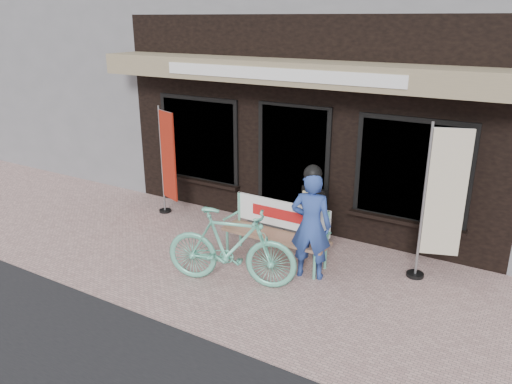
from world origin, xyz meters
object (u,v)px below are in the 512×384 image
Objects in this scene: bench at (278,227)px; bicycle at (231,247)px; nobori_cream at (441,202)px; menu_stand at (313,214)px; nobori_red at (167,161)px; person at (311,223)px.

bicycle reaches higher than bench.
nobori_cream is (2.19, 0.61, 0.63)m from bench.
menu_stand is at bearing 153.20° from nobori_cream.
bicycle is at bearing -12.60° from nobori_red.
bench is at bearing 145.73° from person.
bench is 1.01m from bicycle.
nobori_red reaches higher than menu_stand.
menu_stand reaches higher than bench.
menu_stand is (0.18, 0.89, -0.06)m from bench.
bicycle is at bearing -165.35° from nobori_cream.
bicycle is at bearing -153.01° from person.
bench is 0.75× the size of nobori_cream.
person is at bearing -54.74° from menu_stand.
nobori_cream is (1.54, 0.85, 0.35)m from person.
nobori_red is at bearing 40.64° from bicycle.
nobori_cream is at bearing 4.97° from menu_stand.
bench is 2.36m from nobori_cream.
menu_stand is (-2.01, 0.28, -0.69)m from nobori_cream.
bench is 0.83× the size of nobori_red.
person is (0.65, -0.24, 0.29)m from bench.
nobori_red reaches higher than bench.
nobori_cream reaches higher than person.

